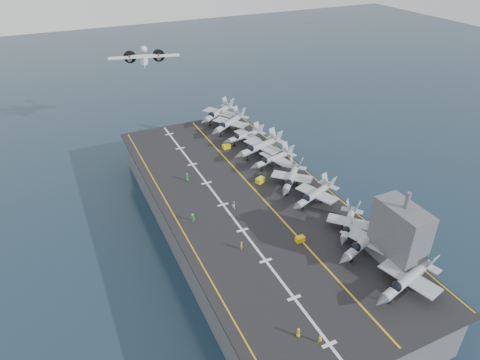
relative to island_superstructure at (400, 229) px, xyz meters
name	(u,v)px	position (x,y,z in m)	size (l,w,h in m)	color
ground	(247,235)	(-15.00, 30.00, -17.90)	(500.00, 500.00, 0.00)	#142135
hull	(247,218)	(-15.00, 30.00, -12.90)	(36.00, 90.00, 10.00)	#56595E
flight_deck	(248,199)	(-15.00, 30.00, -7.70)	(38.00, 92.00, 0.40)	black
foul_line	(259,195)	(-12.00, 30.00, -7.48)	(0.35, 90.00, 0.02)	gold
landing_centerline	(223,205)	(-21.00, 30.00, -7.48)	(0.50, 90.00, 0.02)	silver
deck_edge_port	(175,217)	(-32.00, 30.00, -7.48)	(0.25, 90.00, 0.02)	gold
deck_edge_stbd	(317,180)	(3.50, 30.00, -7.48)	(0.25, 90.00, 0.02)	gold
island_superstructure	(400,229)	(0.00, 0.00, 0.00)	(5.00, 10.00, 15.00)	#56595E
fighter_jet_0	(407,279)	(-3.31, -6.45, -4.84)	(17.44, 13.80, 5.33)	#8B939A
fighter_jet_1	(365,241)	(-3.07, 4.45, -4.87)	(17.64, 14.61, 5.25)	#969DA4
fighter_jet_2	(348,223)	(-2.22, 10.63, -5.28)	(15.15, 14.98, 4.44)	gray
fighter_jet_3	(315,194)	(-2.64, 21.96, -5.02)	(16.74, 14.00, 4.96)	#A1ABB3
fighter_jet_4	(291,177)	(-3.64, 30.20, -5.03)	(16.68, 16.86, 4.94)	#9FA8B1
fighter_jet_5	(274,158)	(-2.78, 40.25, -5.09)	(15.73, 12.41, 4.81)	#91979F
fighter_jet_6	(260,146)	(-3.05, 47.07, -4.68)	(18.75, 15.25, 5.63)	#9299A2
fighter_jet_7	(245,135)	(-3.35, 55.58, -5.20)	(14.76, 11.29, 4.61)	gray
fighter_jet_8	(229,123)	(-4.31, 64.42, -4.70)	(19.36, 17.85, 5.59)	gray
tow_cart_a	(300,239)	(-12.33, 12.11, -6.97)	(1.82, 1.24, 1.06)	#E4AB0A
tow_cart_b	(260,180)	(-9.31, 34.79, -6.86)	(2.49, 2.10, 1.27)	yellow
tow_cart_c	(226,146)	(-9.51, 54.57, -6.89)	(2.08, 1.39, 1.22)	yellow
crew_0	(298,332)	(-24.44, -6.79, -6.66)	(0.77, 1.07, 1.68)	gold
crew_1	(241,246)	(-23.70, 14.79, -6.59)	(1.29, 1.29, 1.82)	gold
crew_2	(234,205)	(-19.47, 27.60, -6.58)	(1.25, 1.32, 1.84)	silver
crew_3	(193,217)	(-29.04, 27.10, -6.56)	(1.18, 1.34, 1.87)	green
crew_5	(187,177)	(-24.80, 42.97, -6.47)	(1.06, 1.37, 2.05)	#268C33
crew_6	(320,339)	(-22.12, -9.13, -6.65)	(1.14, 0.88, 1.69)	yellow
transport_plane	(145,61)	(-20.81, 92.39, 8.27)	(24.83, 19.74, 5.17)	#BCBEC0
fighter_jet_9	(218,113)	(-4.31, 72.92, -4.70)	(19.36, 17.85, 5.59)	gray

